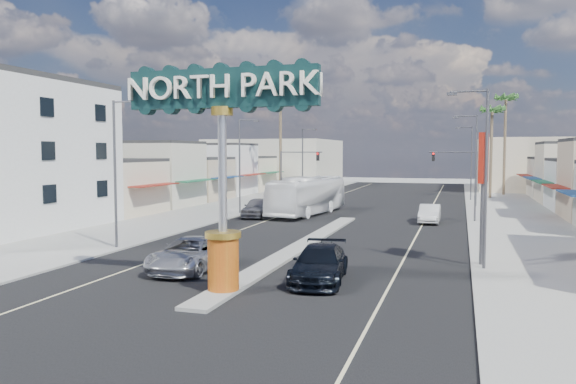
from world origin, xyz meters
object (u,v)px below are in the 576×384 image
Objects in this scene: palm_left_far at (280,109)px; gateway_sign at (222,152)px; car_parked_right at (430,214)px; streetlight_l_mid at (241,161)px; palm_right_mid at (492,115)px; suv_left at (191,254)px; bank_pylon_sign at (483,165)px; traffic_signal_left at (296,166)px; palm_right_far at (506,104)px; streetlight_r_mid at (474,162)px; traffic_signal_right at (459,167)px; streetlight_l_far at (304,158)px; streetlight_l_near at (117,166)px; streetlight_r_far at (470,159)px; streetlight_r_near at (483,169)px; city_bus at (308,196)px; car_parked_left at (258,208)px; suv_right at (320,264)px.

gateway_sign is at bearing -74.85° from palm_left_far.
car_parked_right is (19.98, -21.29, -10.73)m from palm_left_far.
palm_right_mid is at bearing 47.97° from streetlight_l_mid.
streetlight_l_mid is 25.57m from suv_left.
palm_right_mid reaches higher than bank_pylon_sign.
traffic_signal_left is at bearing 84.90° from streetlight_l_mid.
palm_right_far is 2.08× the size of bank_pylon_sign.
bank_pylon_sign is (0.06, -19.01, 0.17)m from streetlight_r_mid.
traffic_signal_right is 0.67× the size of streetlight_l_far.
gateway_sign reaches higher than streetlight_l_mid.
streetlight_l_near is 1.00× the size of streetlight_r_far.
streetlight_r_near reaches higher than suv_left.
traffic_signal_right is 24.09m from palm_left_far.
city_bus is at bearing 134.24° from bank_pylon_sign.
car_parked_left is (-18.59, -23.78, -4.18)m from streetlight_r_far.
suv_left is (-3.44, 3.80, -5.11)m from gateway_sign.
bank_pylon_sign is at bearing -87.73° from traffic_signal_right.
suv_right is at bearing -98.71° from car_parked_right.
traffic_signal_left is at bearing 102.33° from gateway_sign.
car_parked_right is (-3.45, 18.71, -4.30)m from streetlight_r_near.
gateway_sign is at bearing -69.58° from streetlight_l_mid.
suv_left is 22.93m from car_parked_left.
streetlight_l_far is 7.21m from palm_left_far.
streetlight_r_near is at bearing -90.00° from streetlight_r_mid.
suv_left is at bearing 169.61° from suv_right.
car_parked_left is (-18.59, 18.22, -4.18)m from streetlight_r_near.
palm_right_mid is at bearing 95.42° from bank_pylon_sign.
streetlight_l_far is 1.00× the size of streetlight_r_far.
car_parked_right is at bearing 75.36° from gateway_sign.
gateway_sign reaches higher than streetlight_r_far.
city_bus is (8.58, -18.20, -9.70)m from palm_left_far.
gateway_sign is 13.19m from streetlight_r_near.
traffic_signal_left is at bearing -143.33° from palm_right_far.
streetlight_l_near and streetlight_r_near have the same top height.
suv_right is (-9.67, -50.72, -9.79)m from palm_right_mid.
suv_left is (6.99, -24.23, -4.25)m from streetlight_l_mid.
gateway_sign is at bearing -37.55° from streetlight_l_near.
palm_right_far reaches higher than palm_right_mid.
gateway_sign is 1.35× the size of bank_pylon_sign.
streetlight_r_far reaches higher than suv_right.
bank_pylon_sign is at bearing -48.02° from car_parked_left.
streetlight_r_near is 1.93× the size of car_parked_right.
traffic_signal_left is 38.80m from suv_left.
streetlight_l_mid is 7.08m from city_bus.
streetlight_r_mid is at bearing 98.79° from bank_pylon_sign.
car_parked_right is at bearing 100.45° from streetlight_r_near.
streetlight_r_mid is at bearing -90.00° from streetlight_r_far.
streetlight_l_near is 1.53× the size of suv_left.
streetlight_r_far is 30.47m from car_parked_left.
palm_left_far is (-23.43, 40.00, 6.43)m from streetlight_r_near.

